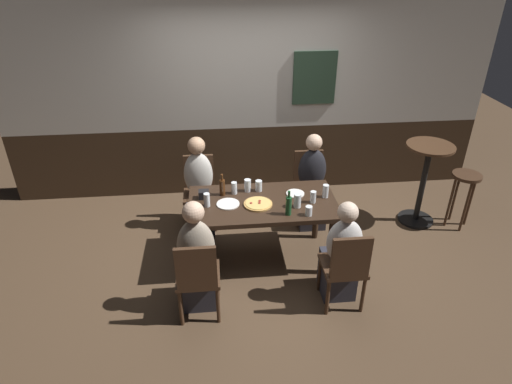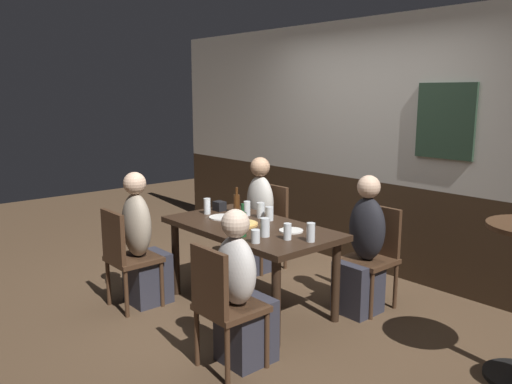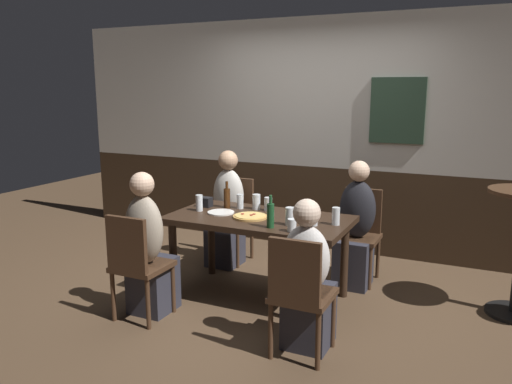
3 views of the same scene
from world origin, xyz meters
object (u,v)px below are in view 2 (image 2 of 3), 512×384
at_px(plate_white_large, 222,217).
at_px(plate_white_small, 291,231).
at_px(tumbler_water, 207,207).
at_px(condiment_caddy, 219,206).
at_px(pint_glass_stout, 265,228).
at_px(pizza, 241,224).
at_px(chair_right_near, 222,301).
at_px(pint_glass_pale, 287,233).
at_px(person_right_near, 242,300).
at_px(dining_table, 251,235).
at_px(beer_glass_half, 269,214).
at_px(person_right_far, 363,255).
at_px(beer_bottle_green, 243,223).
at_px(highball_clear, 256,237).
at_px(person_left_near, 142,249).
at_px(person_left_far, 257,223).
at_px(chair_left_far, 268,222).
at_px(beer_bottle_brown, 237,203).
at_px(beer_glass_tall, 311,233).
at_px(chair_right_far, 374,251).
at_px(chair_left_near, 126,253).
at_px(tumbler_short, 247,209).
at_px(pint_glass_amber, 261,211).

distance_m(plate_white_large, plate_white_small, 0.75).
distance_m(tumbler_water, condiment_caddy, 0.17).
xyz_separation_m(pint_glass_stout, plate_white_large, (-0.71, 0.12, -0.06)).
height_order(pizza, pint_glass_stout, pint_glass_stout).
xyz_separation_m(chair_right_near, pint_glass_pale, (-0.16, 0.76, 0.30)).
bearing_deg(condiment_caddy, person_right_near, -31.54).
height_order(dining_table, pint_glass_stout, pint_glass_stout).
relative_size(pint_glass_stout, beer_glass_half, 1.20).
xyz_separation_m(person_right_far, beer_bottle_green, (-0.46, -0.94, 0.35)).
bearing_deg(highball_clear, dining_table, 143.65).
relative_size(person_left_near, pint_glass_stout, 8.03).
xyz_separation_m(pizza, highball_clear, (0.48, -0.25, 0.03)).
height_order(person_left_far, beer_bottle_green, person_left_far).
bearing_deg(chair_left_far, beer_bottle_brown, -67.39).
height_order(beer_glass_tall, plate_white_large, beer_glass_tall).
distance_m(chair_right_far, pizza, 1.19).
relative_size(chair_right_far, beer_bottle_green, 3.32).
distance_m(chair_left_near, person_left_far, 1.50).
distance_m(pint_glass_stout, tumbler_short, 0.72).
relative_size(chair_left_near, condiment_caddy, 8.00).
height_order(chair_right_near, tumbler_short, chair_right_near).
xyz_separation_m(chair_left_near, beer_bottle_green, (0.91, 0.55, 0.35)).
bearing_deg(tumbler_short, pizza, -48.96).
bearing_deg(plate_white_small, pint_glass_pale, -51.54).
height_order(chair_left_far, plate_white_large, chair_left_far).
height_order(pizza, pint_glass_amber, pint_glass_amber).
distance_m(highball_clear, condiment_caddy, 1.13).
xyz_separation_m(chair_left_near, beer_glass_half, (0.67, 1.06, 0.30)).
bearing_deg(pint_glass_amber, person_left_far, 141.80).
height_order(pint_glass_amber, highball_clear, pint_glass_amber).
bearing_deg(chair_right_near, pint_glass_amber, 127.61).
height_order(person_left_near, tumbler_water, person_left_near).
height_order(person_right_near, plate_white_small, person_right_near).
xyz_separation_m(pint_glass_stout, highball_clear, (0.08, -0.17, -0.03)).
distance_m(beer_bottle_brown, condiment_caddy, 0.21).
relative_size(person_right_near, pint_glass_stout, 7.45).
relative_size(chair_right_far, pint_glass_stout, 5.93).
xyz_separation_m(beer_glass_tall, tumbler_short, (-0.96, 0.18, -0.01)).
bearing_deg(person_right_far, plate_white_small, -119.98).
distance_m(tumbler_water, highball_clear, 1.04).
bearing_deg(highball_clear, person_left_far, 138.49).
bearing_deg(pint_glass_pale, plate_white_small, 128.46).
bearing_deg(plate_white_small, pizza, -156.63).
relative_size(pint_glass_pale, tumbler_water, 0.87).
bearing_deg(pint_glass_pale, person_right_far, 77.47).
bearing_deg(beer_glass_tall, beer_bottle_green, -146.22).
distance_m(dining_table, tumbler_water, 0.60).
bearing_deg(highball_clear, person_right_far, 75.15).
xyz_separation_m(pint_glass_stout, pint_glass_pale, (0.18, 0.07, -0.01)).
bearing_deg(chair_right_near, tumbler_water, 147.93).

